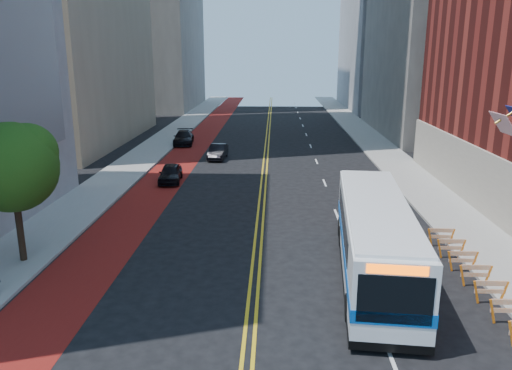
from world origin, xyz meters
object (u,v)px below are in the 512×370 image
at_px(car_a, 170,173).
at_px(car_c, 184,138).
at_px(transit_bus, 375,237).
at_px(street_tree, 13,164).
at_px(car_b, 218,152).

xyz_separation_m(car_a, car_c, (-1.95, 16.77, 0.05)).
bearing_deg(transit_bus, street_tree, -177.53).
bearing_deg(car_a, transit_bus, -57.27).
distance_m(transit_bus, car_c, 36.53).
relative_size(car_b, car_c, 0.82).
bearing_deg(car_c, car_a, -89.18).
distance_m(car_a, car_b, 9.42).
relative_size(transit_bus, car_b, 3.10).
distance_m(street_tree, transit_bus, 16.92).
relative_size(street_tree, car_a, 1.64).
height_order(car_a, car_c, car_c).
bearing_deg(car_c, transit_bus, -72.10).
relative_size(street_tree, car_c, 1.31).
height_order(transit_bus, car_c, transit_bus).
bearing_deg(street_tree, car_c, 86.59).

